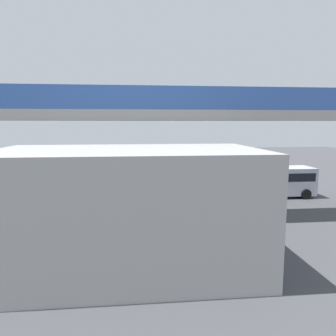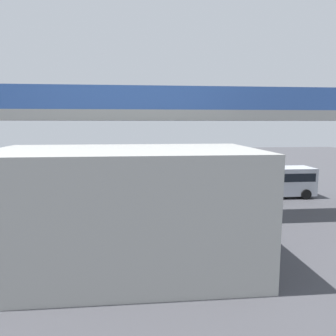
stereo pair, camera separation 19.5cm
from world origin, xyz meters
The scene contains 12 objects.
ground centered at (0.00, 0.00, 0.00)m, with size 80.00×80.00×0.00m, color #424247.
city_bus centered at (-0.69, 1.20, 1.88)m, with size 11.54×2.85×3.15m.
parked_van centered at (-7.98, 4.99, 1.18)m, with size 4.80×2.17×2.05m.
bicycle_red centered at (8.87, 3.29, 0.37)m, with size 1.77×0.44×0.96m.
bicycle_blue centered at (9.40, 5.78, 0.37)m, with size 1.77×0.44×0.96m.
pedestrian centered at (0.26, 3.56, 0.89)m, with size 0.38×0.38×1.79m.
traffic_sign centered at (2.22, -4.25, 1.89)m, with size 0.08×0.60×2.80m.
lane_dash_leftmost centered at (-4.00, -2.60, 0.00)m, with size 2.00×0.20×0.01m, color silver.
lane_dash_left centered at (0.00, -2.60, 0.00)m, with size 2.00×0.20×0.01m, color silver.
lane_dash_centre centered at (4.00, -2.60, 0.00)m, with size 2.00×0.20×0.01m, color silver.
pedestrian_overpass centered at (0.00, 9.54, 5.04)m, with size 27.47×2.60×6.81m.
station_building centered at (2.11, 15.05, 2.10)m, with size 9.00×5.04×4.20m.
Camera 1 is at (1.93, 26.09, 5.07)m, focal length 34.48 mm.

